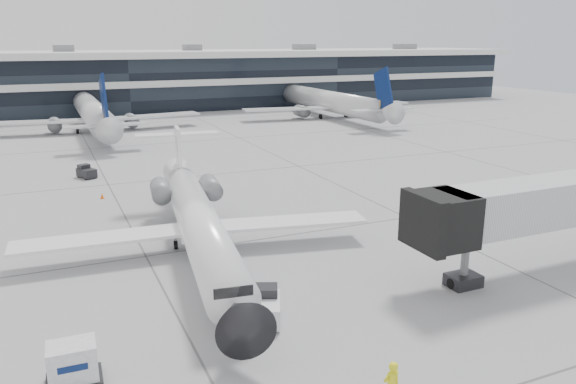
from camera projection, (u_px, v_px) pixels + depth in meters
name	position (u px, v px, depth m)	size (l,w,h in m)	color
ground	(289.00, 235.00, 39.66)	(220.00, 220.00, 0.00)	#99999C
terminal	(121.00, 83.00, 110.75)	(170.00, 22.00, 10.00)	black
bg_jet_center	(94.00, 131.00, 85.11)	(32.00, 40.00, 9.60)	silver
bg_jet_right	(328.00, 117.00, 100.67)	(32.00, 40.00, 9.60)	silver
regional_jet	(198.00, 220.00, 35.85)	(22.58, 28.18, 6.51)	white
jet_bridge	(556.00, 201.00, 32.93)	(17.85, 3.97, 5.75)	silver
baggage_tug	(265.00, 307.00, 27.44)	(2.33, 2.88, 1.60)	white
cargo_uld	(73.00, 365.00, 22.29)	(2.19, 1.66, 1.75)	black
traffic_cone	(102.00, 196.00, 48.71)	(0.39, 0.39, 0.49)	#F05C0C
far_tug	(86.00, 172.00, 56.01)	(1.94, 2.37, 1.30)	black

